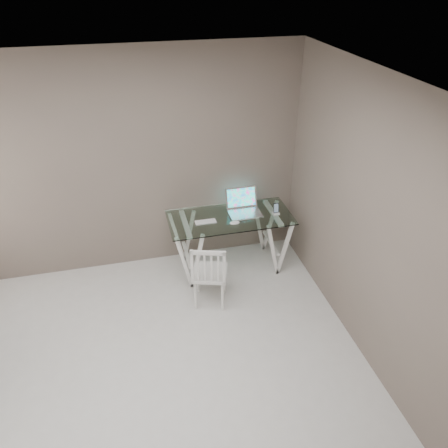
{
  "coord_description": "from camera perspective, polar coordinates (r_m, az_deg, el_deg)",
  "views": [
    {
      "loc": [
        -0.1,
        -2.56,
        3.46
      ],
      "look_at": [
        0.9,
        1.53,
        0.85
      ],
      "focal_mm": 35.0,
      "sensor_mm": 36.0,
      "label": 1
    }
  ],
  "objects": [
    {
      "name": "keyboard",
      "position": [
        5.2,
        -2.44,
        0.28
      ],
      "size": [
        0.27,
        0.12,
        0.01
      ],
      "primitive_type": "cube",
      "color": "silver",
      "rests_on": "desk"
    },
    {
      "name": "room",
      "position": [
        3.12,
        -10.71,
        -2.9
      ],
      "size": [
        4.5,
        4.52,
        2.71
      ],
      "color": "beige",
      "rests_on": "ground"
    },
    {
      "name": "mouse",
      "position": [
        5.14,
        1.41,
        0.15
      ],
      "size": [
        0.12,
        0.07,
        0.04
      ],
      "primitive_type": "ellipsoid",
      "color": "white",
      "rests_on": "desk"
    },
    {
      "name": "laptop",
      "position": [
        5.39,
        2.54,
        2.28
      ],
      "size": [
        0.39,
        0.37,
        0.27
      ],
      "color": "silver",
      "rests_on": "desk"
    },
    {
      "name": "chair",
      "position": [
        4.86,
        -1.94,
        -6.39
      ],
      "size": [
        0.48,
        0.48,
        0.83
      ],
      "rotation": [
        0.0,
        0.0,
        -0.3
      ],
      "color": "silver",
      "rests_on": "ground"
    },
    {
      "name": "phone_dock",
      "position": [
        5.38,
        6.81,
        1.7
      ],
      "size": [
        0.08,
        0.08,
        0.14
      ],
      "color": "white",
      "rests_on": "desk"
    },
    {
      "name": "desk",
      "position": [
        5.49,
        0.77,
        -2.35
      ],
      "size": [
        1.5,
        0.7,
        0.75
      ],
      "color": "silver",
      "rests_on": "ground"
    }
  ]
}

